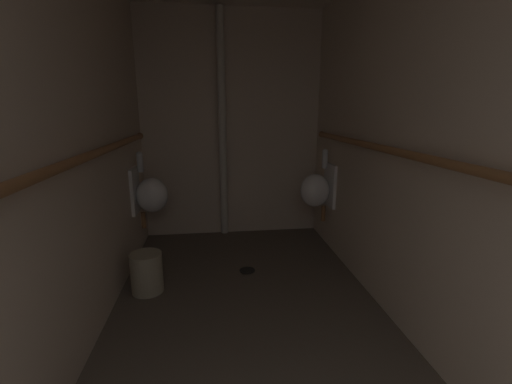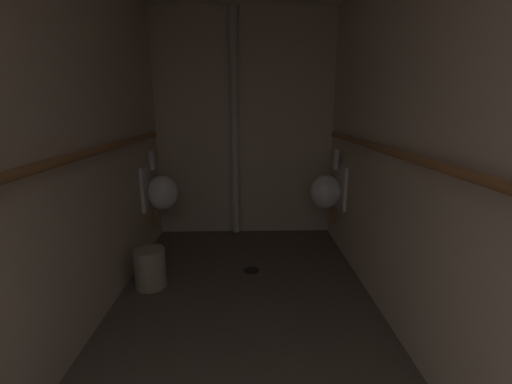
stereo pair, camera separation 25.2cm
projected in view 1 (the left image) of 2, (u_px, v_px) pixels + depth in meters
floor at (253, 347)px, 2.16m from camera, size 2.08×4.10×0.08m
wall_left at (56, 149)px, 1.74m from camera, size 0.06×4.10×2.45m
wall_right at (426, 144)px, 1.99m from camera, size 0.06×4.10×2.45m
wall_back at (231, 127)px, 3.81m from camera, size 2.08×0.06×2.45m
urinal_left_mid at (150, 194)px, 3.31m from camera, size 0.32×0.30×0.76m
urinal_right_mid at (317, 189)px, 3.50m from camera, size 0.32×0.30×0.76m
supply_pipe_left at (76, 161)px, 1.76m from camera, size 0.06×3.38×0.06m
supply_pipe_right at (411, 155)px, 1.98m from camera, size 0.06×3.37×0.06m
standpipe_back_wall at (222, 128)px, 3.69m from camera, size 0.08×0.08×2.40m
floor_drain at (247, 270)px, 3.09m from camera, size 0.14×0.14×0.01m
waste_bin at (147, 273)px, 2.71m from camera, size 0.25×0.25×0.32m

